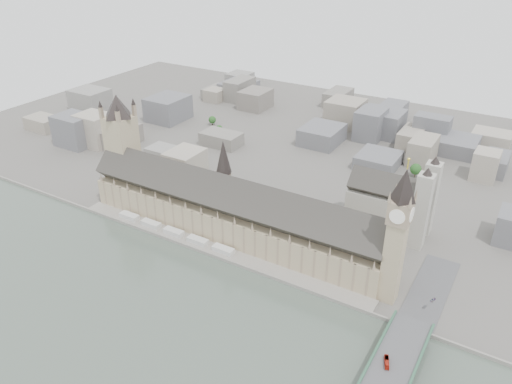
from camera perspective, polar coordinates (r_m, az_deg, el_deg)
The scene contains 13 objects.
ground at distance 408.83m, azimuth -4.35°, elevation -6.15°, with size 900.00×900.00×0.00m, color #595651.
embankment_wall at distance 398.12m, azimuth -5.60°, elevation -7.01°, with size 600.00×1.50×3.00m, color gray.
river_terrace at distance 403.30m, azimuth -4.97°, elevation -6.54°, with size 270.00×15.00×2.00m, color gray.
terrace_tents at distance 423.18m, azimuth -9.38°, elevation -4.52°, with size 118.00×7.00×4.00m.
palace_of_westminster at distance 410.25m, azimuth -2.90°, elevation -2.21°, with size 265.00×40.73×55.44m.
elizabeth_tower at distance 334.97m, azimuth 15.92°, elevation -3.94°, with size 17.00×17.00×107.50m.
victoria_tower at distance 472.28m, azimuth -15.06°, elevation 5.48°, with size 30.00×30.00×100.00m.
central_tower at distance 403.36m, azimuth -3.71°, elevation 2.87°, with size 13.00×13.00×48.00m.
westminster_abbey at distance 430.24m, azimuth 15.25°, elevation -1.34°, with size 68.00×36.00×64.00m.
city_skyline_inland at distance 593.52m, azimuth 9.29°, elevation 7.02°, with size 720.00×360.00×38.00m, color gray, non-canonical shape.
park_trees at distance 451.79m, azimuth -1.09°, elevation -1.31°, with size 110.00×30.00×15.00m, color #1F4619, non-canonical shape.
red_bus_north at distance 307.82m, azimuth 14.71°, elevation -18.28°, with size 2.37×10.12×2.82m, color red.
car_approach at distance 358.11m, azimuth 19.57°, elevation -11.54°, with size 1.86×4.57×1.33m, color gray.
Camera 1 is at (199.19, -272.46, 230.71)m, focal length 35.00 mm.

